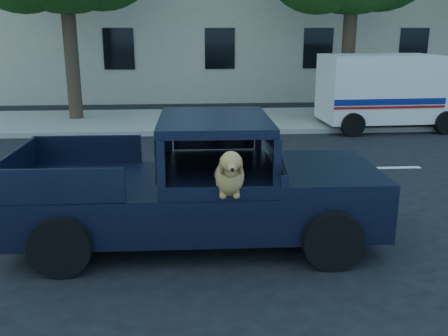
# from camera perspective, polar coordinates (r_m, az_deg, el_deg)

# --- Properties ---
(ground) EXTENTS (120.00, 120.00, 0.00)m
(ground) POSITION_cam_1_polar(r_m,az_deg,el_deg) (7.60, -1.10, -7.62)
(ground) COLOR black
(ground) RESTS_ON ground
(far_sidewalk) EXTENTS (60.00, 4.00, 0.15)m
(far_sidewalk) POSITION_cam_1_polar(r_m,az_deg,el_deg) (16.43, -2.94, 5.44)
(far_sidewalk) COLOR gray
(far_sidewalk) RESTS_ON ground
(lane_stripes) EXTENTS (21.60, 0.14, 0.01)m
(lane_stripes) POSITION_cam_1_polar(r_m,az_deg,el_deg) (11.05, 8.28, -0.21)
(lane_stripes) COLOR silver
(lane_stripes) RESTS_ON ground
(pickup_truck) EXTENTS (5.13, 2.65, 1.82)m
(pickup_truck) POSITION_cam_1_polar(r_m,az_deg,el_deg) (7.20, -3.67, -3.74)
(pickup_truck) COLOR black
(pickup_truck) RESTS_ON ground
(mail_truck) EXTENTS (4.16, 2.23, 2.24)m
(mail_truck) POSITION_cam_1_polar(r_m,az_deg,el_deg) (16.02, 18.05, 7.70)
(mail_truck) COLOR silver
(mail_truck) RESTS_ON ground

